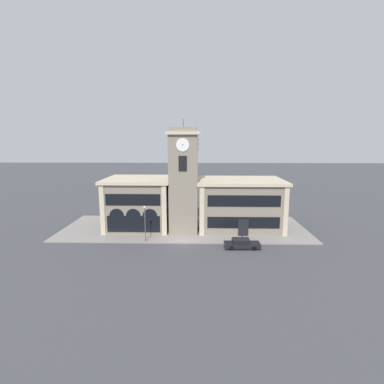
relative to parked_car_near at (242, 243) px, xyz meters
The scene contains 8 objects.
ground_plane 8.20m from the parked_car_near, 169.17° to the left, with size 300.00×300.00×0.00m, color #424247.
sidewalk_kerb 11.98m from the parked_car_near, 132.11° to the left, with size 38.84×14.69×0.15m.
clock_tower 12.95m from the parked_car_near, 138.80° to the left, with size 4.96×4.96×17.19m.
town_hall_left_wing 18.43m from the parked_car_near, 148.28° to the left, with size 10.60×10.03×8.14m.
town_hall_right_wing 10.14m from the parked_car_near, 84.60° to the left, with size 13.69×10.03×7.99m.
parked_car_near is the anchor object (origin of this frame).
street_lamp 13.63m from the parked_car_near, behind, with size 0.36×0.36×5.07m.
bollard 1.94m from the parked_car_near, 79.44° to the left, with size 0.18×0.18×1.06m.
Camera 1 is at (2.37, -39.52, 14.16)m, focal length 28.00 mm.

